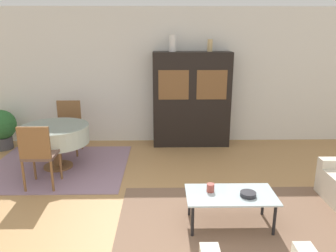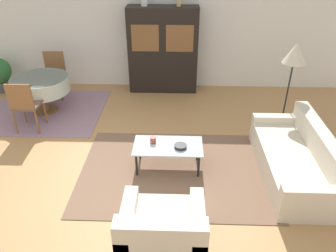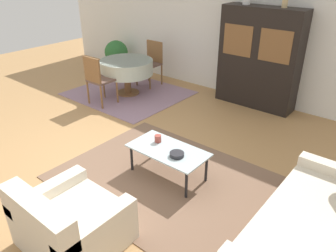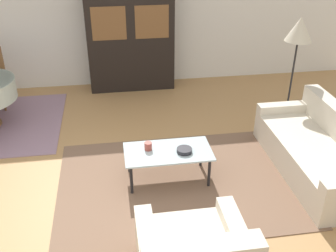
{
  "view_description": "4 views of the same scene",
  "coord_description": "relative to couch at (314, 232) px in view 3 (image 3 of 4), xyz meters",
  "views": [
    {
      "loc": [
        0.13,
        -3.03,
        2.23
      ],
      "look_at": [
        0.2,
        1.4,
        0.95
      ],
      "focal_mm": 35.0,
      "sensor_mm": 36.0,
      "label": 1
    },
    {
      "loc": [
        1.06,
        -3.68,
        3.17
      ],
      "look_at": [
        0.91,
        0.4,
        0.75
      ],
      "focal_mm": 35.0,
      "sensor_mm": 36.0,
      "label": 2
    },
    {
      "loc": [
        3.21,
        -2.4,
        2.61
      ],
      "look_at": [
        0.91,
        0.4,
        0.75
      ],
      "focal_mm": 35.0,
      "sensor_mm": 36.0,
      "label": 3
    },
    {
      "loc": [
        0.31,
        -3.5,
        2.93
      ],
      "look_at": [
        0.91,
        0.4,
        0.75
      ],
      "focal_mm": 42.0,
      "sensor_mm": 36.0,
      "label": 4
    }
  ],
  "objects": [
    {
      "name": "ground_plane",
      "position": [
        -2.82,
        -0.29,
        -0.27
      ],
      "size": [
        14.0,
        14.0,
        0.0
      ],
      "primitive_type": "plane",
      "color": "tan"
    },
    {
      "name": "wall_back",
      "position": [
        -2.82,
        3.34,
        1.08
      ],
      "size": [
        10.0,
        0.06,
        2.7
      ],
      "color": "white",
      "rests_on": "ground_plane"
    },
    {
      "name": "area_rug",
      "position": [
        -1.79,
        0.02,
        -0.27
      ],
      "size": [
        2.89,
        2.11,
        0.01
      ],
      "color": "brown",
      "rests_on": "ground_plane"
    },
    {
      "name": "dining_rug",
      "position": [
        -4.48,
        1.9,
        -0.27
      ],
      "size": [
        2.29,
        2.01,
        0.01
      ],
      "color": "gray",
      "rests_on": "ground_plane"
    },
    {
      "name": "couch",
      "position": [
        0.0,
        0.0,
        0.0
      ],
      "size": [
        0.87,
        1.98,
        0.76
      ],
      "rotation": [
        0.0,
        0.0,
        1.57
      ],
      "color": "beige",
      "rests_on": "ground_plane"
    },
    {
      "name": "armchair",
      "position": [
        -1.91,
        -1.42,
        0.0
      ],
      "size": [
        0.95,
        0.88,
        0.73
      ],
      "color": "beige",
      "rests_on": "ground_plane"
    },
    {
      "name": "coffee_table",
      "position": [
        -1.91,
        0.11,
        0.1
      ],
      "size": [
        1.04,
        0.55,
        0.4
      ],
      "color": "black",
      "rests_on": "area_rug"
    },
    {
      "name": "display_cabinet",
      "position": [
        -2.12,
        3.07,
        0.66
      ],
      "size": [
        1.51,
        0.45,
        1.86
      ],
      "color": "black",
      "rests_on": "ground_plane"
    },
    {
      "name": "dining_table",
      "position": [
        -4.48,
        1.89,
        0.31
      ],
      "size": [
        1.1,
        1.1,
        0.73
      ],
      "color": "brown",
      "rests_on": "dining_rug"
    },
    {
      "name": "dining_chair_near",
      "position": [
        -4.48,
        1.12,
        0.29
      ],
      "size": [
        0.44,
        0.44,
        0.97
      ],
      "color": "brown",
      "rests_on": "dining_rug"
    },
    {
      "name": "dining_chair_far",
      "position": [
        -4.48,
        2.66,
        0.29
      ],
      "size": [
        0.44,
        0.44,
        0.97
      ],
      "rotation": [
        0.0,
        0.0,
        3.14
      ],
      "color": "brown",
      "rests_on": "dining_rug"
    },
    {
      "name": "cup",
      "position": [
        -2.13,
        0.18,
        0.19
      ],
      "size": [
        0.09,
        0.09,
        0.1
      ],
      "color": "#9E4238",
      "rests_on": "coffee_table"
    },
    {
      "name": "bowl",
      "position": [
        -1.72,
        0.06,
        0.16
      ],
      "size": [
        0.18,
        0.18,
        0.05
      ],
      "color": "#232328",
      "rests_on": "coffee_table"
    },
    {
      "name": "vase_short",
      "position": [
        -1.79,
        3.08,
        1.71
      ],
      "size": [
        0.1,
        0.1,
        0.23
      ],
      "color": "tan",
      "rests_on": "display_cabinet"
    },
    {
      "name": "potted_plant",
      "position": [
        -5.85,
        2.85,
        0.17
      ],
      "size": [
        0.58,
        0.58,
        0.78
      ],
      "color": "#4C4C51",
      "rests_on": "ground_plane"
    }
  ]
}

